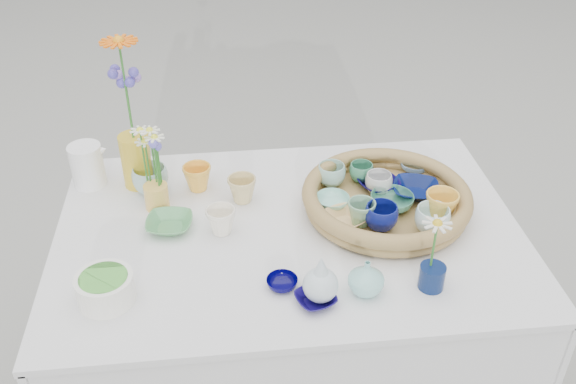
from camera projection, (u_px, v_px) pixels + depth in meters
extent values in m
imported|color=#08033E|center=(378.00, 184.00, 1.87)|extent=(0.15, 0.15, 0.03)
imported|color=#03104A|center=(416.00, 190.00, 1.84)|extent=(0.16, 0.16, 0.03)
imported|color=#F5B843|center=(441.00, 207.00, 1.73)|extent=(0.12, 0.12, 0.08)
imported|color=#3D8265|center=(392.00, 202.00, 1.79)|extent=(0.15, 0.15, 0.04)
imported|color=#71A780|center=(361.00, 213.00, 1.71)|extent=(0.09, 0.09, 0.07)
imported|color=#91D8C7|center=(332.00, 201.00, 1.79)|extent=(0.12, 0.12, 0.03)
imported|color=#96C8BC|center=(331.00, 175.00, 1.88)|extent=(0.10, 0.10, 0.07)
imported|color=silver|center=(379.00, 183.00, 1.84)|extent=(0.09, 0.09, 0.06)
imported|color=#70A1E1|center=(415.00, 166.00, 1.95)|extent=(0.10, 0.10, 0.03)
imported|color=navy|center=(381.00, 217.00, 1.70)|extent=(0.11, 0.11, 0.07)
imported|color=#F8C67E|center=(344.00, 219.00, 1.73)|extent=(0.15, 0.15, 0.03)
imported|color=silver|center=(432.00, 220.00, 1.69)|extent=(0.11, 0.11, 0.07)
imported|color=#3D8964|center=(361.00, 172.00, 1.90)|extent=(0.09, 0.09, 0.06)
imported|color=yellow|center=(197.00, 178.00, 1.88)|extent=(0.09, 0.09, 0.08)
imported|color=#D6BF7B|center=(242.00, 189.00, 1.83)|extent=(0.10, 0.10, 0.08)
imported|color=#519A5C|center=(170.00, 224.00, 1.74)|extent=(0.14, 0.14, 0.03)
imported|color=white|center=(221.00, 221.00, 1.71)|extent=(0.10, 0.10, 0.08)
imported|color=#03003E|center=(282.00, 283.00, 1.55)|extent=(0.09, 0.09, 0.02)
imported|color=#96BCB4|center=(150.00, 180.00, 1.87)|extent=(0.13, 0.13, 0.08)
imported|color=#120A4E|center=(316.00, 299.00, 1.50)|extent=(0.12, 0.12, 0.02)
imported|color=#8BD0C7|center=(366.00, 277.00, 1.51)|extent=(0.09, 0.09, 0.09)
cylinder|color=#0C1D48|center=(432.00, 277.00, 1.54)|extent=(0.08, 0.08, 0.06)
cylinder|color=gold|center=(136.00, 161.00, 1.88)|extent=(0.09, 0.09, 0.16)
cylinder|color=#EFBC51|center=(157.00, 196.00, 1.81)|extent=(0.07, 0.07, 0.07)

